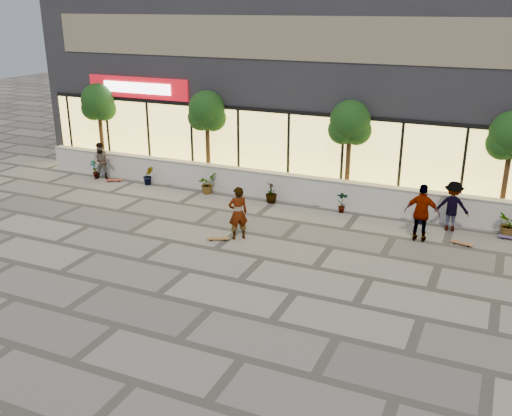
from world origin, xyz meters
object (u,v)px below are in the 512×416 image
at_px(tree_west, 98,104).
at_px(skateboard_left, 114,180).
at_px(tree_east, 512,139).
at_px(skateboard_right_far, 511,238).
at_px(tree_midwest, 207,113).
at_px(skateboard_center, 218,238).
at_px(tree_mideast, 350,125).
at_px(skater_left, 102,161).
at_px(skater_right_near, 422,213).
at_px(skateboard_right_near, 462,243).
at_px(skater_right_far, 452,206).
at_px(skater_center, 238,213).

bearing_deg(tree_west, skateboard_left, -41.61).
height_order(tree_east, skateboard_right_far, tree_east).
height_order(tree_midwest, skateboard_center, tree_midwest).
height_order(tree_west, tree_mideast, same).
relative_size(tree_mideast, skateboard_left, 5.62).
relative_size(tree_west, skater_left, 2.40).
relative_size(skateboard_left, skateboard_right_far, 0.87).
bearing_deg(skateboard_center, skateboard_right_far, -0.55).
height_order(skater_right_near, skateboard_right_near, skater_right_near).
bearing_deg(tree_east, skater_right_far, -136.97).
relative_size(tree_mideast, skater_right_near, 2.07).
height_order(skater_right_far, skateboard_right_near, skater_right_far).
bearing_deg(skater_left, skateboard_center, -49.30).
height_order(skater_left, skateboard_right_near, skater_left).
xyz_separation_m(tree_east, skater_right_far, (-1.50, -1.40, -2.13)).
height_order(skater_center, skateboard_left, skater_center).
height_order(tree_midwest, skater_right_near, tree_midwest).
distance_m(skater_right_near, skateboard_right_near, 1.57).
bearing_deg(tree_mideast, skater_right_near, -40.66).
distance_m(skater_center, skateboard_right_far, 8.88).
xyz_separation_m(tree_mideast, tree_east, (5.50, 0.00, 0.00)).
distance_m(skateboard_center, skateboard_right_far, 9.49).
distance_m(skateboard_left, skateboard_right_far, 15.73).
height_order(skater_left, skater_right_near, skater_right_near).
bearing_deg(skater_right_near, tree_mideast, -40.25).
height_order(tree_mideast, skater_left, tree_mideast).
relative_size(skater_right_far, skateboard_center, 2.34).
bearing_deg(skateboard_left, skateboard_right_near, -33.17).
bearing_deg(tree_midwest, skateboard_left, -158.52).
distance_m(tree_midwest, skater_center, 6.60).
bearing_deg(skater_right_near, skateboard_left, -5.10).
relative_size(skater_right_near, skater_right_far, 1.11).
bearing_deg(skateboard_right_near, skater_right_far, 124.02).
bearing_deg(skateboard_right_near, skater_right_near, -161.71).
bearing_deg(skateboard_left, skateboard_right_far, -28.77).
bearing_deg(skateboard_right_near, skateboard_left, -172.98).
height_order(skater_center, skater_right_near, skater_right_near).
relative_size(tree_west, skateboard_left, 5.62).
bearing_deg(skateboard_center, tree_mideast, 38.38).
bearing_deg(tree_west, skater_center, -28.20).
bearing_deg(skater_center, tree_midwest, -93.45).
bearing_deg(skater_center, skateboard_right_near, 158.81).
height_order(skater_right_near, skateboard_right_far, skater_right_near).
bearing_deg(skateboard_center, skater_center, 14.82).
relative_size(tree_midwest, tree_east, 1.00).
distance_m(tree_east, skateboard_left, 15.66).
bearing_deg(skateboard_center, tree_midwest, 96.33).
height_order(skateboard_center, skateboard_left, skateboard_center).
xyz_separation_m(tree_east, skater_right_near, (-2.29, -2.76, -2.04)).
relative_size(skater_left, skateboard_right_far, 2.04).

